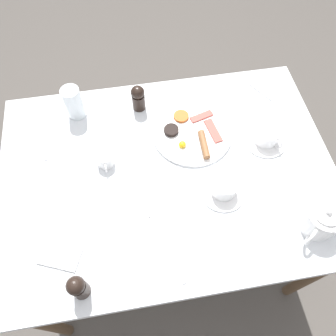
{
  "coord_description": "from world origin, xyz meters",
  "views": [
    {
      "loc": [
        0.56,
        -0.09,
        1.74
      ],
      "look_at": [
        0.0,
        0.0,
        0.75
      ],
      "focal_mm": 35.0,
      "sensor_mm": 36.0,
      "label": 1
    }
  ],
  "objects_px": {
    "creamer_jug": "(105,159)",
    "fork_by_plate": "(172,257)",
    "teacup_with_saucer_right": "(267,136)",
    "fork_spare": "(268,97)",
    "water_glass_tall": "(74,103)",
    "teapot_near": "(321,219)",
    "knife_by_plate": "(40,137)",
    "salt_grinder": "(78,287)",
    "pepper_grinder": "(138,97)",
    "teacup_with_saucer_left": "(224,187)",
    "napkin_folded": "(60,256)",
    "breakfast_plate": "(192,133)",
    "spoon_for_tea": "(138,200)"
  },
  "relations": [
    {
      "from": "creamer_jug",
      "to": "fork_by_plate",
      "type": "bearing_deg",
      "value": 25.01
    },
    {
      "from": "teacup_with_saucer_right",
      "to": "fork_spare",
      "type": "distance_m",
      "value": 0.22
    },
    {
      "from": "water_glass_tall",
      "to": "teapot_near",
      "type": "bearing_deg",
      "value": 51.59
    },
    {
      "from": "knife_by_plate",
      "to": "salt_grinder",
      "type": "bearing_deg",
      "value": 13.14
    },
    {
      "from": "pepper_grinder",
      "to": "salt_grinder",
      "type": "bearing_deg",
      "value": -20.62
    },
    {
      "from": "water_glass_tall",
      "to": "knife_by_plate",
      "type": "distance_m",
      "value": 0.18
    },
    {
      "from": "teacup_with_saucer_left",
      "to": "napkin_folded",
      "type": "height_order",
      "value": "teacup_with_saucer_left"
    },
    {
      "from": "breakfast_plate",
      "to": "spoon_for_tea",
      "type": "relative_size",
      "value": 2.23
    },
    {
      "from": "teapot_near",
      "to": "napkin_folded",
      "type": "height_order",
      "value": "teapot_near"
    },
    {
      "from": "breakfast_plate",
      "to": "teacup_with_saucer_left",
      "type": "relative_size",
      "value": 1.9
    },
    {
      "from": "pepper_grinder",
      "to": "fork_spare",
      "type": "bearing_deg",
      "value": 86.56
    },
    {
      "from": "fork_by_plate",
      "to": "knife_by_plate",
      "type": "distance_m",
      "value": 0.67
    },
    {
      "from": "water_glass_tall",
      "to": "napkin_folded",
      "type": "relative_size",
      "value": 0.91
    },
    {
      "from": "breakfast_plate",
      "to": "teacup_with_saucer_right",
      "type": "height_order",
      "value": "teacup_with_saucer_right"
    },
    {
      "from": "breakfast_plate",
      "to": "teapot_near",
      "type": "distance_m",
      "value": 0.53
    },
    {
      "from": "creamer_jug",
      "to": "pepper_grinder",
      "type": "bearing_deg",
      "value": 147.99
    },
    {
      "from": "teapot_near",
      "to": "salt_grinder",
      "type": "bearing_deg",
      "value": 144.48
    },
    {
      "from": "breakfast_plate",
      "to": "water_glass_tall",
      "type": "xyz_separation_m",
      "value": [
        -0.17,
        -0.42,
        0.06
      ]
    },
    {
      "from": "teacup_with_saucer_left",
      "to": "pepper_grinder",
      "type": "relative_size",
      "value": 1.42
    },
    {
      "from": "teacup_with_saucer_right",
      "to": "spoon_for_tea",
      "type": "xyz_separation_m",
      "value": [
        0.16,
        -0.5,
        -0.03
      ]
    },
    {
      "from": "water_glass_tall",
      "to": "spoon_for_tea",
      "type": "height_order",
      "value": "water_glass_tall"
    },
    {
      "from": "teapot_near",
      "to": "water_glass_tall",
      "type": "relative_size",
      "value": 1.2
    },
    {
      "from": "teacup_with_saucer_right",
      "to": "knife_by_plate",
      "type": "bearing_deg",
      "value": -100.7
    },
    {
      "from": "teacup_with_saucer_left",
      "to": "creamer_jug",
      "type": "bearing_deg",
      "value": -114.84
    },
    {
      "from": "water_glass_tall",
      "to": "spoon_for_tea",
      "type": "relative_size",
      "value": 0.97
    },
    {
      "from": "breakfast_plate",
      "to": "teacup_with_saucer_left",
      "type": "bearing_deg",
      "value": 12.55
    },
    {
      "from": "breakfast_plate",
      "to": "pepper_grinder",
      "type": "relative_size",
      "value": 2.71
    },
    {
      "from": "water_glass_tall",
      "to": "pepper_grinder",
      "type": "height_order",
      "value": "water_glass_tall"
    },
    {
      "from": "teapot_near",
      "to": "fork_by_plate",
      "type": "relative_size",
      "value": 0.94
    },
    {
      "from": "teapot_near",
      "to": "fork_by_plate",
      "type": "xyz_separation_m",
      "value": [
        0.03,
        -0.47,
        -0.05
      ]
    },
    {
      "from": "teacup_with_saucer_right",
      "to": "knife_by_plate",
      "type": "distance_m",
      "value": 0.84
    },
    {
      "from": "creamer_jug",
      "to": "spoon_for_tea",
      "type": "height_order",
      "value": "creamer_jug"
    },
    {
      "from": "breakfast_plate",
      "to": "knife_by_plate",
      "type": "distance_m",
      "value": 0.57
    },
    {
      "from": "teacup_with_saucer_left",
      "to": "fork_spare",
      "type": "xyz_separation_m",
      "value": [
        -0.38,
        0.29,
        -0.03
      ]
    },
    {
      "from": "breakfast_plate",
      "to": "spoon_for_tea",
      "type": "xyz_separation_m",
      "value": [
        0.24,
        -0.23,
        -0.01
      ]
    },
    {
      "from": "fork_by_plate",
      "to": "fork_spare",
      "type": "height_order",
      "value": "same"
    },
    {
      "from": "spoon_for_tea",
      "to": "water_glass_tall",
      "type": "bearing_deg",
      "value": -155.24
    },
    {
      "from": "knife_by_plate",
      "to": "spoon_for_tea",
      "type": "relative_size",
      "value": 1.63
    },
    {
      "from": "fork_spare",
      "to": "breakfast_plate",
      "type": "bearing_deg",
      "value": -69.19
    },
    {
      "from": "breakfast_plate",
      "to": "napkin_folded",
      "type": "bearing_deg",
      "value": -51.91
    },
    {
      "from": "teapot_near",
      "to": "knife_by_plate",
      "type": "relative_size",
      "value": 0.72
    },
    {
      "from": "spoon_for_tea",
      "to": "fork_spare",
      "type": "bearing_deg",
      "value": 122.72
    },
    {
      "from": "salt_grinder",
      "to": "spoon_for_tea",
      "type": "height_order",
      "value": "salt_grinder"
    },
    {
      "from": "napkin_folded",
      "to": "knife_by_plate",
      "type": "relative_size",
      "value": 0.65
    },
    {
      "from": "teapot_near",
      "to": "pepper_grinder",
      "type": "distance_m",
      "value": 0.77
    },
    {
      "from": "breakfast_plate",
      "to": "salt_grinder",
      "type": "height_order",
      "value": "salt_grinder"
    },
    {
      "from": "pepper_grinder",
      "to": "fork_by_plate",
      "type": "bearing_deg",
      "value": 2.45
    },
    {
      "from": "spoon_for_tea",
      "to": "salt_grinder",
      "type": "bearing_deg",
      "value": -36.75
    },
    {
      "from": "fork_by_plate",
      "to": "fork_spare",
      "type": "distance_m",
      "value": 0.76
    },
    {
      "from": "salt_grinder",
      "to": "knife_by_plate",
      "type": "height_order",
      "value": "salt_grinder"
    }
  ]
}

